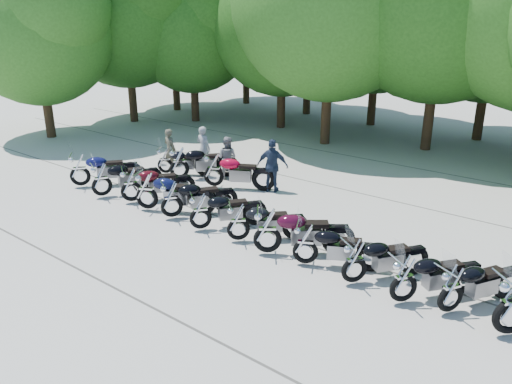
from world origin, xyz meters
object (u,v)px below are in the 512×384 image
Objects in this scene: motorcycle_7 at (268,229)px; rider_2 at (273,166)px; motorcycle_11 at (452,288)px; rider_3 at (204,148)px; motorcycle_1 at (101,179)px; motorcycle_14 at (179,162)px; motorcycle_9 at (355,260)px; rider_0 at (170,149)px; rider_1 at (227,158)px; motorcycle_2 at (131,184)px; motorcycle_15 at (214,169)px; motorcycle_3 at (146,189)px; motorcycle_0 at (79,169)px; motorcycle_5 at (200,210)px; motorcycle_10 at (404,278)px; motorcycle_6 at (238,221)px; motorcycle_13 at (165,160)px; motorcycle_8 at (306,243)px; motorcycle_4 at (171,198)px.

rider_2 reaches higher than motorcycle_7.
motorcycle_11 is 1.26× the size of rider_3.
motorcycle_14 is at bearing -79.41° from motorcycle_1.
rider_0 is at bearing 15.05° from motorcycle_9.
rider_0 is 2.55m from rider_1.
rider_0 is (-1.76, 3.29, 0.15)m from motorcycle_2.
motorcycle_2 is at bearing 131.43° from motorcycle_15.
motorcycle_7 is 1.53× the size of rider_0.
motorcycle_0 is at bearing 62.29° from motorcycle_3.
motorcycle_5 is 1.35× the size of rider_0.
rider_0 is at bearing 17.69° from motorcycle_10.
rider_1 reaches higher than motorcycle_7.
motorcycle_14 reaches higher than motorcycle_1.
motorcycle_14 is 1.61m from rider_3.
motorcycle_0 is at bearing 45.24° from motorcycle_6.
motorcycle_15 is at bearing -30.32° from motorcycle_3.
motorcycle_0 is 4.65m from rider_3.
motorcycle_13 is (-4.69, 2.91, -0.03)m from motorcycle_5.
motorcycle_10 is (2.52, -0.16, 0.01)m from motorcycle_8.
motorcycle_8 is at bearing -144.44° from motorcycle_15.
motorcycle_0 is 1.13× the size of motorcycle_6.
motorcycle_4 is at bearing -116.31° from motorcycle_3.
motorcycle_15 is (-2.21, 2.92, 0.08)m from motorcycle_5.
motorcycle_4 reaches higher than motorcycle_10.
motorcycle_0 reaches higher than motorcycle_8.
motorcycle_3 is 4.29m from rider_2.
rider_2 is (-1.68, 3.78, 0.31)m from motorcycle_6.
motorcycle_4 is 1.07× the size of motorcycle_11.
motorcycle_4 is at bearing 92.77° from rider_1.
motorcycle_11 is 10.90m from motorcycle_14.
motorcycle_8 is 7.09m from rider_1.
motorcycle_1 reaches higher than motorcycle_10.
motorcycle_3 is 1.55× the size of rider_1.
motorcycle_6 is 0.87× the size of motorcycle_7.
rider_3 reaches higher than motorcycle_5.
motorcycle_11 is at bearing -155.20° from motorcycle_1.
motorcycle_5 is 1.01× the size of motorcycle_8.
motorcycle_3 is 1.00× the size of motorcycle_14.
rider_0 is at bearing -9.69° from motorcycle_4.
rider_1 is at bearing -91.67° from motorcycle_1.
motorcycle_11 is 1.34× the size of rider_1.
rider_2 reaches higher than motorcycle_4.
motorcycle_2 is 3.26m from motorcycle_5.
motorcycle_5 reaches higher than motorcycle_13.
motorcycle_3 is 1.53× the size of rider_0.
motorcycle_5 is 1.05× the size of motorcycle_13.
motorcycle_11 is (11.25, 0.21, -0.06)m from motorcycle_1.
rider_1 reaches higher than motorcycle_8.
motorcycle_8 is 1.00× the size of motorcycle_9.
motorcycle_0 is at bearing 64.65° from rider_3.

